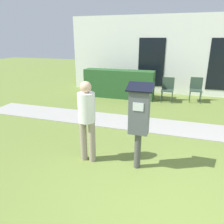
{
  "coord_description": "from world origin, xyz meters",
  "views": [
    {
      "loc": [
        -0.09,
        -2.51,
        2.31
      ],
      "look_at": [
        -1.22,
        0.99,
        1.05
      ],
      "focal_mm": 35.0,
      "sensor_mm": 36.0,
      "label": 1
    }
  ],
  "objects_px": {
    "parking_meter": "(139,116)",
    "outdoor_chair_right": "(196,88)",
    "outdoor_chair_middle": "(168,88)",
    "person_standing": "(87,116)",
    "outdoor_chair_left": "(142,84)"
  },
  "relations": [
    {
      "from": "parking_meter",
      "to": "outdoor_chair_right",
      "type": "xyz_separation_m",
      "value": [
        1.18,
        5.1,
        -0.49
      ]
    },
    {
      "from": "outdoor_chair_middle",
      "to": "outdoor_chair_right",
      "type": "bearing_deg",
      "value": 27.35
    },
    {
      "from": "parking_meter",
      "to": "person_standing",
      "type": "xyz_separation_m",
      "value": [
        -0.97,
        -0.04,
        -0.09
      ]
    },
    {
      "from": "parking_meter",
      "to": "outdoor_chair_right",
      "type": "height_order",
      "value": "parking_meter"
    },
    {
      "from": "outdoor_chair_left",
      "to": "outdoor_chair_middle",
      "type": "bearing_deg",
      "value": -11.84
    },
    {
      "from": "outdoor_chair_left",
      "to": "outdoor_chair_right",
      "type": "xyz_separation_m",
      "value": [
        2.02,
        0.05,
        0.0
      ]
    },
    {
      "from": "outdoor_chair_left",
      "to": "parking_meter",
      "type": "bearing_deg",
      "value": -77.45
    },
    {
      "from": "person_standing",
      "to": "outdoor_chair_left",
      "type": "relative_size",
      "value": 1.76
    },
    {
      "from": "person_standing",
      "to": "outdoor_chair_left",
      "type": "xyz_separation_m",
      "value": [
        0.13,
        5.09,
        -0.4
      ]
    },
    {
      "from": "parking_meter",
      "to": "outdoor_chair_right",
      "type": "distance_m",
      "value": 5.25
    },
    {
      "from": "parking_meter",
      "to": "outdoor_chair_right",
      "type": "bearing_deg",
      "value": 76.94
    },
    {
      "from": "outdoor_chair_right",
      "to": "outdoor_chair_left",
      "type": "bearing_deg",
      "value": 176.49
    },
    {
      "from": "person_standing",
      "to": "outdoor_chair_left",
      "type": "height_order",
      "value": "person_standing"
    },
    {
      "from": "person_standing",
      "to": "parking_meter",
      "type": "bearing_deg",
      "value": 30.83
    },
    {
      "from": "outdoor_chair_middle",
      "to": "outdoor_chair_left",
      "type": "bearing_deg",
      "value": 174.87
    }
  ]
}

